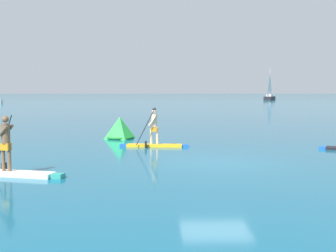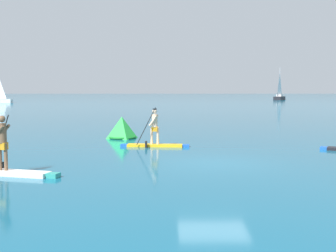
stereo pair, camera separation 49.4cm
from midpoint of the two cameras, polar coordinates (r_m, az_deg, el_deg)
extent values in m
plane|color=#145B7A|center=(16.50, 6.53, -4.62)|extent=(440.00, 440.00, 0.00)
cube|color=white|center=(14.96, -18.57, -5.53)|extent=(2.90, 1.32, 0.14)
cube|color=teal|center=(14.13, -13.16, -6.00)|extent=(0.43, 0.42, 0.14)
cylinder|color=brown|center=(15.01, -19.30, -3.62)|extent=(0.11, 0.11, 0.84)
cylinder|color=brown|center=(14.89, -18.64, -3.66)|extent=(0.11, 0.11, 0.84)
cube|color=orange|center=(14.91, -19.00, -2.38)|extent=(0.31, 0.28, 0.22)
cylinder|color=brown|center=(14.86, -19.04, -0.86)|extent=(0.26, 0.26, 0.61)
sphere|color=brown|center=(14.83, -19.09, 0.83)|extent=(0.21, 0.21, 0.21)
cylinder|color=brown|center=(15.01, -18.87, -0.66)|extent=(0.46, 0.21, 0.49)
cylinder|color=black|center=(15.40, -19.29, -1.87)|extent=(0.66, 0.22, 1.74)
cube|color=black|center=(15.51, -19.20, -4.85)|extent=(0.13, 0.21, 0.32)
cube|color=yellow|center=(21.03, -0.97, -2.43)|extent=(2.57, 0.76, 0.11)
cube|color=blue|center=(21.21, -4.80, -2.38)|extent=(0.35, 0.41, 0.11)
cube|color=blue|center=(20.94, 2.91, -2.46)|extent=(0.34, 0.36, 0.11)
cylinder|color=beige|center=(20.99, -1.37, -1.21)|extent=(0.11, 0.11, 0.79)
cylinder|color=beige|center=(20.97, -0.61, -1.21)|extent=(0.11, 0.11, 0.79)
cube|color=orange|center=(20.95, -0.99, -0.38)|extent=(0.28, 0.24, 0.22)
cylinder|color=beige|center=(20.92, -0.99, 0.67)|extent=(0.26, 0.26, 0.59)
sphere|color=beige|center=(20.89, -1.00, 1.85)|extent=(0.21, 0.21, 0.21)
cylinder|color=black|center=(20.89, -1.00, 2.11)|extent=(0.18, 0.18, 0.06)
cylinder|color=beige|center=(20.77, -1.17, 0.66)|extent=(0.43, 0.12, 0.52)
cylinder|color=beige|center=(21.07, -1.09, 0.72)|extent=(0.43, 0.12, 0.52)
cylinder|color=black|center=(20.60, -2.06, -0.03)|extent=(0.89, 0.11, 1.71)
cube|color=black|center=(20.68, -2.06, -2.34)|extent=(0.10, 0.21, 0.32)
cube|color=blue|center=(21.29, 19.47, -2.60)|extent=(0.44, 0.48, 0.11)
pyramid|color=green|center=(24.54, -5.19, -0.19)|extent=(1.62, 1.62, 1.16)
torus|color=#167226|center=(24.59, -5.18, -1.40)|extent=(1.50, 1.50, 0.12)
cube|color=black|center=(110.49, 13.83, 3.38)|extent=(3.96, 5.90, 0.80)
cylinder|color=#B2B2B7|center=(110.47, 13.86, 5.34)|extent=(0.12, 0.12, 6.76)
pyramid|color=white|center=(110.47, 13.86, 5.10)|extent=(1.42, 2.24, 5.61)
cube|color=silver|center=(110.48, 13.83, 3.71)|extent=(1.94, 2.37, 0.48)
camera|label=1|loc=(0.25, -89.29, 0.06)|focal=48.97mm
camera|label=2|loc=(0.25, 90.71, -0.06)|focal=48.97mm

